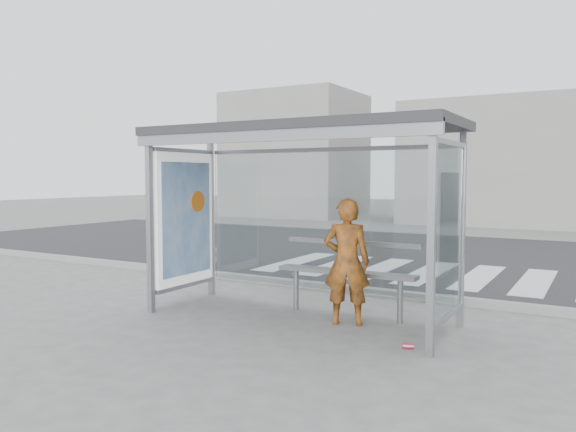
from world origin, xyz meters
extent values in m
plane|color=#61615F|center=(0.00, 0.00, 0.00)|extent=(80.00, 80.00, 0.00)
cube|color=#242427|center=(0.00, 7.00, 0.00)|extent=(30.00, 10.00, 0.01)
cube|color=gray|center=(0.00, 1.95, 0.06)|extent=(30.00, 0.18, 0.12)
cube|color=silver|center=(-2.50, 4.50, 0.00)|extent=(0.55, 3.00, 0.00)
cube|color=silver|center=(-1.50, 4.50, 0.00)|extent=(0.55, 3.00, 0.00)
cube|color=silver|center=(-0.50, 4.50, 0.00)|extent=(0.55, 3.00, 0.00)
cube|color=silver|center=(0.50, 4.50, 0.00)|extent=(0.55, 3.00, 0.00)
cube|color=silver|center=(1.50, 4.50, 0.00)|extent=(0.55, 3.00, 0.00)
cube|color=silver|center=(2.50, 4.50, 0.00)|extent=(0.55, 3.00, 0.00)
cube|color=gray|center=(-2.00, -0.70, 1.25)|extent=(0.08, 0.08, 2.50)
cube|color=gray|center=(2.00, -0.70, 1.25)|extent=(0.08, 0.08, 2.50)
cube|color=gray|center=(-2.00, 0.70, 1.25)|extent=(0.08, 0.08, 2.50)
cube|color=gray|center=(2.00, 0.70, 1.25)|extent=(0.08, 0.08, 2.50)
cube|color=#2D2D30|center=(0.00, 0.00, 2.56)|extent=(4.25, 1.65, 0.12)
cube|color=gray|center=(0.00, -0.76, 2.45)|extent=(4.25, 0.06, 0.18)
cube|color=white|center=(0.00, 0.70, 1.30)|extent=(3.80, 0.02, 2.00)
cube|color=white|center=(-2.00, 0.00, 1.30)|extent=(0.15, 1.25, 2.00)
cube|color=#387ECC|center=(-1.92, 0.00, 1.30)|extent=(0.01, 1.10, 1.70)
cylinder|color=orange|center=(-1.91, 0.25, 1.55)|extent=(0.02, 0.32, 0.32)
cube|color=white|center=(2.00, 0.00, 1.30)|extent=(0.03, 1.25, 2.00)
cube|color=beige|center=(1.97, 0.05, 1.40)|extent=(0.03, 0.86, 1.16)
cube|color=gray|center=(-10.00, 18.00, 3.00)|extent=(6.00, 5.00, 6.00)
cube|color=gray|center=(0.00, 18.00, 2.50)|extent=(8.00, 5.00, 5.00)
imported|color=#C96612|center=(0.69, 0.08, 0.83)|extent=(0.70, 0.57, 1.66)
cube|color=slate|center=(0.50, 0.47, 0.61)|extent=(2.01, 0.25, 0.06)
cylinder|color=slate|center=(-0.28, 0.47, 0.29)|extent=(0.08, 0.08, 0.59)
cylinder|color=slate|center=(1.28, 0.47, 0.29)|extent=(0.08, 0.08, 0.59)
cube|color=slate|center=(0.50, 0.66, 1.01)|extent=(2.01, 0.04, 0.07)
cylinder|color=#E44369|center=(1.72, -0.55, 0.03)|extent=(0.14, 0.11, 0.07)
camera|label=1|loc=(3.61, -6.58, 1.93)|focal=35.00mm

